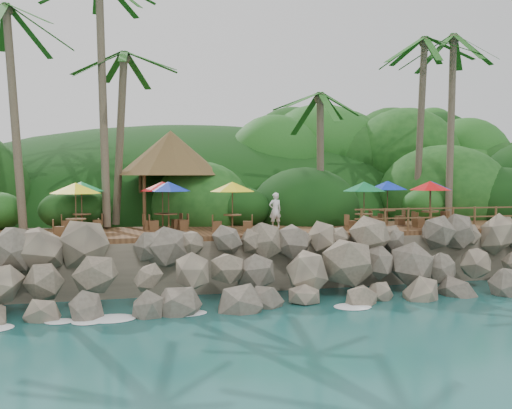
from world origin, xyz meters
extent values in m
plane|color=#19514F|center=(0.00, 0.00, 0.00)|extent=(140.00, 140.00, 0.00)
cube|color=gray|center=(0.00, 16.00, 1.05)|extent=(32.00, 25.20, 2.10)
ellipsoid|color=#143811|center=(0.00, 23.50, 0.00)|extent=(44.80, 28.00, 15.40)
cube|color=brown|center=(0.00, 6.00, 2.20)|extent=(26.00, 5.00, 0.20)
ellipsoid|color=white|center=(-9.00, 0.30, 0.03)|extent=(1.20, 0.80, 0.06)
ellipsoid|color=white|center=(-6.00, 0.30, 0.03)|extent=(1.20, 0.80, 0.06)
ellipsoid|color=white|center=(-3.00, 0.30, 0.03)|extent=(1.20, 0.80, 0.06)
ellipsoid|color=white|center=(0.00, 0.30, 0.03)|extent=(1.20, 0.80, 0.06)
ellipsoid|color=white|center=(3.00, 0.30, 0.03)|extent=(1.20, 0.80, 0.06)
ellipsoid|color=white|center=(6.00, 0.30, 0.03)|extent=(1.20, 0.80, 0.06)
cylinder|color=brown|center=(-10.32, 8.35, 7.31)|extent=(1.20, 2.02, 9.94)
cylinder|color=brown|center=(-6.55, 8.59, 8.17)|extent=(0.61, 2.32, 11.63)
cylinder|color=brown|center=(-5.78, 9.55, 6.36)|extent=(0.96, 1.16, 8.12)
ellipsoid|color=#23601E|center=(-5.78, 9.55, 10.43)|extent=(6.00, 6.00, 2.40)
cylinder|color=brown|center=(3.98, 8.50, 5.51)|extent=(0.59, 0.57, 6.42)
ellipsoid|color=#23601E|center=(3.98, 8.50, 8.72)|extent=(6.00, 6.00, 2.40)
cylinder|color=brown|center=(11.02, 8.01, 7.19)|extent=(1.26, 1.49, 9.75)
ellipsoid|color=#23601E|center=(11.02, 8.01, 12.08)|extent=(6.00, 6.00, 2.40)
cylinder|color=brown|center=(9.79, 8.96, 7.06)|extent=(0.48, 1.21, 9.52)
ellipsoid|color=#23601E|center=(9.79, 8.96, 11.82)|extent=(6.00, 6.00, 2.40)
cylinder|color=brown|center=(-4.73, 8.54, 3.50)|extent=(0.16, 0.16, 2.40)
cylinder|color=brown|center=(-1.93, 8.54, 3.50)|extent=(0.16, 0.16, 2.40)
cylinder|color=brown|center=(-4.73, 11.34, 3.50)|extent=(0.16, 0.16, 2.40)
cylinder|color=brown|center=(-1.93, 11.34, 3.50)|extent=(0.16, 0.16, 2.40)
cone|color=brown|center=(-3.33, 9.94, 5.80)|extent=(5.23, 5.23, 2.20)
cylinder|color=brown|center=(-4.06, 6.83, 2.65)|extent=(0.07, 0.07, 0.69)
cylinder|color=brown|center=(-4.06, 6.83, 3.00)|extent=(0.79, 0.79, 0.05)
cylinder|color=brown|center=(-4.06, 6.83, 3.33)|extent=(0.05, 0.05, 2.06)
cone|color=red|center=(-4.06, 6.83, 4.22)|extent=(1.96, 1.96, 0.42)
cube|color=brown|center=(-4.70, 6.68, 2.52)|extent=(0.47, 0.47, 0.43)
cube|color=brown|center=(-3.42, 6.97, 2.52)|extent=(0.47, 0.47, 0.43)
cylinder|color=brown|center=(-7.66, 4.55, 2.65)|extent=(0.07, 0.07, 0.69)
cylinder|color=brown|center=(-7.66, 4.55, 3.00)|extent=(0.79, 0.79, 0.05)
cylinder|color=brown|center=(-7.66, 4.55, 3.33)|extent=(0.05, 0.05, 2.06)
cone|color=yellow|center=(-7.66, 4.55, 4.22)|extent=(1.96, 1.96, 0.42)
cube|color=brown|center=(-8.32, 4.53, 2.52)|extent=(0.41, 0.41, 0.43)
cube|color=brown|center=(-7.01, 4.57, 2.52)|extent=(0.41, 0.41, 0.43)
cylinder|color=brown|center=(8.14, 5.11, 2.65)|extent=(0.07, 0.07, 0.69)
cylinder|color=brown|center=(8.14, 5.11, 3.00)|extent=(0.79, 0.79, 0.05)
cylinder|color=brown|center=(8.14, 5.11, 3.33)|extent=(0.05, 0.05, 2.06)
cone|color=red|center=(8.14, 5.11, 4.22)|extent=(1.96, 1.96, 0.42)
cube|color=brown|center=(7.49, 4.98, 2.52)|extent=(0.46, 0.46, 0.43)
cube|color=brown|center=(8.78, 5.24, 2.52)|extent=(0.46, 0.46, 0.43)
cylinder|color=brown|center=(-3.82, 6.57, 2.65)|extent=(0.07, 0.07, 0.69)
cylinder|color=brown|center=(-3.82, 6.57, 3.00)|extent=(0.79, 0.79, 0.05)
cylinder|color=brown|center=(-3.82, 6.57, 3.33)|extent=(0.05, 0.05, 2.06)
cone|color=#0D29AB|center=(-3.82, 6.57, 4.22)|extent=(1.96, 1.96, 0.42)
cube|color=brown|center=(-4.48, 6.56, 2.52)|extent=(0.40, 0.40, 0.43)
cube|color=brown|center=(-3.17, 6.59, 2.52)|extent=(0.40, 0.40, 0.43)
cylinder|color=brown|center=(-1.22, 5.34, 2.65)|extent=(0.07, 0.07, 0.69)
cylinder|color=brown|center=(-1.22, 5.34, 3.00)|extent=(0.79, 0.79, 0.05)
cylinder|color=brown|center=(-1.22, 5.34, 3.33)|extent=(0.05, 0.05, 2.06)
cone|color=yellow|center=(-1.22, 5.34, 4.22)|extent=(1.96, 1.96, 0.42)
cube|color=brown|center=(-1.86, 5.50, 2.52)|extent=(0.47, 0.47, 0.43)
cube|color=brown|center=(-0.59, 5.19, 2.52)|extent=(0.47, 0.47, 0.43)
cylinder|color=brown|center=(4.49, 4.40, 2.65)|extent=(0.07, 0.07, 0.69)
cylinder|color=brown|center=(4.49, 4.40, 3.00)|extent=(0.79, 0.79, 0.05)
cylinder|color=brown|center=(4.49, 4.40, 3.33)|extent=(0.05, 0.05, 2.06)
cone|color=#0B6934|center=(4.49, 4.40, 4.22)|extent=(1.96, 1.96, 0.42)
cube|color=brown|center=(3.84, 4.33, 2.52)|extent=(0.43, 0.43, 0.43)
cube|color=brown|center=(5.14, 4.47, 2.52)|extent=(0.43, 0.43, 0.43)
cylinder|color=brown|center=(8.44, 5.55, 2.65)|extent=(0.07, 0.07, 0.69)
cylinder|color=brown|center=(8.44, 5.55, 3.00)|extent=(0.79, 0.79, 0.05)
cylinder|color=brown|center=(8.44, 5.55, 3.33)|extent=(0.05, 0.05, 2.06)
cone|color=#0C2A9E|center=(8.44, 5.55, 4.22)|extent=(1.96, 1.96, 0.42)
cube|color=brown|center=(7.79, 5.63, 2.52)|extent=(0.44, 0.44, 0.43)
cube|color=brown|center=(9.09, 5.47, 2.52)|extent=(0.44, 0.44, 0.43)
cylinder|color=brown|center=(-7.52, 7.44, 2.65)|extent=(0.07, 0.07, 0.69)
cylinder|color=brown|center=(-7.52, 7.44, 3.00)|extent=(0.79, 0.79, 0.05)
cylinder|color=brown|center=(-7.52, 7.44, 3.33)|extent=(0.05, 0.05, 2.06)
cone|color=#0E7E3A|center=(-7.52, 7.44, 4.22)|extent=(1.96, 1.96, 0.42)
cube|color=brown|center=(-8.17, 7.39, 2.52)|extent=(0.42, 0.42, 0.43)
cube|color=brown|center=(-6.87, 7.48, 2.52)|extent=(0.42, 0.42, 0.43)
cylinder|color=brown|center=(6.69, 6.52, 2.65)|extent=(0.07, 0.07, 0.69)
cylinder|color=brown|center=(6.69, 6.52, 3.00)|extent=(0.79, 0.79, 0.05)
cylinder|color=brown|center=(6.69, 6.52, 3.33)|extent=(0.05, 0.05, 2.06)
cone|color=#0D2BB3|center=(6.69, 6.52, 4.22)|extent=(1.96, 1.96, 0.42)
cube|color=brown|center=(6.03, 6.57, 2.52)|extent=(0.42, 0.42, 0.43)
cube|color=brown|center=(7.34, 6.47, 2.52)|extent=(0.42, 0.42, 0.43)
cylinder|color=brown|center=(4.03, 3.65, 2.80)|extent=(0.10, 0.10, 1.00)
cylinder|color=brown|center=(5.13, 3.65, 2.80)|extent=(0.10, 0.10, 1.00)
cylinder|color=brown|center=(6.23, 3.65, 2.80)|extent=(0.10, 0.10, 1.00)
cylinder|color=brown|center=(7.33, 3.65, 2.80)|extent=(0.10, 0.10, 1.00)
cylinder|color=brown|center=(8.43, 3.65, 2.80)|extent=(0.10, 0.10, 1.00)
cylinder|color=brown|center=(9.53, 3.65, 2.80)|extent=(0.10, 0.10, 1.00)
cylinder|color=brown|center=(10.63, 3.65, 2.80)|extent=(0.10, 0.10, 1.00)
cube|color=brown|center=(7.88, 3.65, 3.25)|extent=(8.30, 0.06, 0.06)
cube|color=brown|center=(7.88, 3.65, 2.85)|extent=(8.30, 0.06, 0.06)
imported|color=white|center=(0.96, 6.24, 3.11)|extent=(0.63, 0.46, 1.62)
camera|label=1|loc=(-6.73, -19.98, 4.81)|focal=42.31mm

